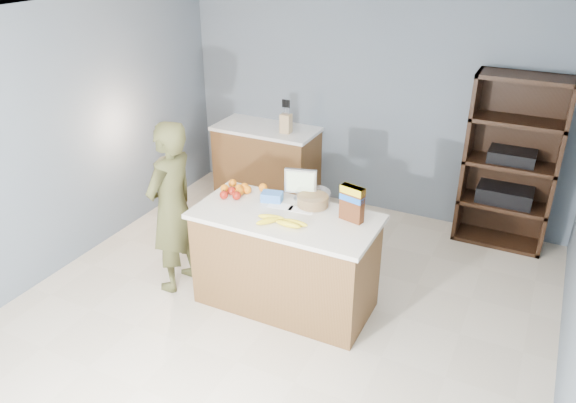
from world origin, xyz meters
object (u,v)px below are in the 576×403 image
at_px(cereal_box, 352,201).
at_px(counter_peninsula, 285,264).
at_px(tv, 301,183).
at_px(person, 172,208).
at_px(shelving_unit, 511,165).

bearing_deg(cereal_box, counter_peninsula, -164.15).
height_order(counter_peninsula, cereal_box, cereal_box).
xyz_separation_m(tv, cereal_box, (0.54, -0.17, 0.02)).
bearing_deg(person, shelving_unit, 132.14).
height_order(person, cereal_box, person).
distance_m(shelving_unit, tv, 2.34).
bearing_deg(shelving_unit, person, -139.55).
xyz_separation_m(counter_peninsula, person, (-1.05, -0.16, 0.39)).
bearing_deg(person, tv, 116.95).
height_order(shelving_unit, cereal_box, shelving_unit).
bearing_deg(cereal_box, shelving_unit, 61.68).
height_order(counter_peninsula, person, person).
bearing_deg(counter_peninsula, person, -171.05).
height_order(counter_peninsula, shelving_unit, shelving_unit).
height_order(shelving_unit, tv, shelving_unit).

